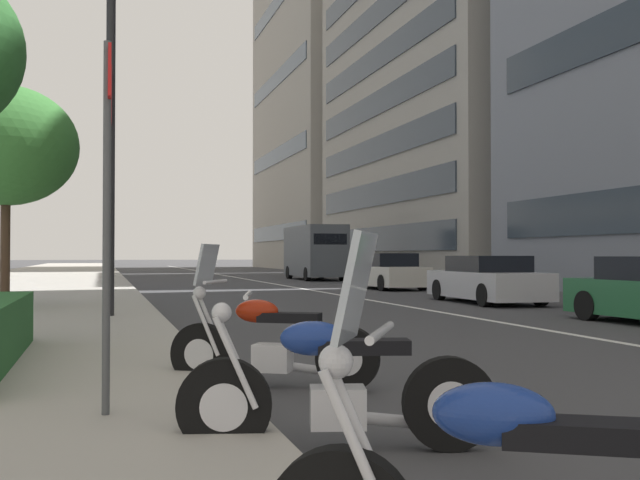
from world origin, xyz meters
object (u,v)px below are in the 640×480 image
object	(u,v)px
car_lead_in_lane	(487,281)
motorcycle_by_sign_pole	(269,345)
parking_sign_by_curb	(107,192)
street_tree_by_lamp_post	(6,146)
car_mid_block_traffic	(387,272)
motorcycle_far_end_row	(334,391)
delivery_van_ahead	(315,251)
street_lamp_with_banners	(128,81)

from	to	relation	value
car_lead_in_lane	motorcycle_by_sign_pole	bearing A→B (deg)	144.99
parking_sign_by_curb	street_tree_by_lamp_post	xyz separation A→B (m)	(13.04, 2.21, 2.08)
car_lead_in_lane	parking_sign_by_curb	xyz separation A→B (m)	(-13.18, 10.46, 1.22)
car_lead_in_lane	car_mid_block_traffic	distance (m)	8.78
motorcycle_far_end_row	delivery_van_ahead	distance (m)	35.77
delivery_van_ahead	parking_sign_by_curb	bearing A→B (deg)	162.54
car_mid_block_traffic	parking_sign_by_curb	bearing A→B (deg)	151.27
delivery_van_ahead	street_tree_by_lamp_post	distance (m)	24.50
car_mid_block_traffic	motorcycle_by_sign_pole	bearing A→B (deg)	153.14
car_lead_in_lane	street_lamp_with_banners	bearing A→B (deg)	111.96
motorcycle_far_end_row	car_mid_block_traffic	world-z (taller)	car_mid_block_traffic
car_mid_block_traffic	delivery_van_ahead	world-z (taller)	delivery_van_ahead
motorcycle_by_sign_pole	parking_sign_by_curb	distance (m)	2.69
motorcycle_by_sign_pole	street_lamp_with_banners	world-z (taller)	street_lamp_with_banners
motorcycle_by_sign_pole	delivery_van_ahead	bearing A→B (deg)	-76.61
street_lamp_with_banners	car_lead_in_lane	bearing A→B (deg)	-70.44
parking_sign_by_curb	car_mid_block_traffic	bearing A→B (deg)	-26.29
street_tree_by_lamp_post	street_lamp_with_banners	bearing A→B (deg)	-141.92
car_lead_in_lane	parking_sign_by_curb	size ratio (longest dim) A/B	1.63
car_mid_block_traffic	parking_sign_by_curb	distance (m)	24.52
car_lead_in_lane	street_lamp_with_banners	xyz separation A→B (m)	(-3.55, 10.00, 4.24)
motorcycle_far_end_row	car_mid_block_traffic	bearing A→B (deg)	-98.65
car_lead_in_lane	parking_sign_by_curb	bearing A→B (deg)	143.97
motorcycle_far_end_row	parking_sign_by_curb	size ratio (longest dim) A/B	0.76
car_lead_in_lane	delivery_van_ahead	size ratio (longest dim) A/B	0.75
car_mid_block_traffic	street_lamp_with_banners	size ratio (longest dim) A/B	0.58
parking_sign_by_curb	street_lamp_with_banners	size ratio (longest dim) A/B	0.36
parking_sign_by_curb	street_tree_by_lamp_post	size ratio (longest dim) A/B	0.55
car_mid_block_traffic	street_lamp_with_banners	distance (m)	16.66
motorcycle_far_end_row	motorcycle_by_sign_pole	bearing A→B (deg)	-78.76
motorcycle_far_end_row	motorcycle_by_sign_pole	size ratio (longest dim) A/B	1.10
motorcycle_far_end_row	street_tree_by_lamp_post	distance (m)	14.92
car_mid_block_traffic	car_lead_in_lane	bearing A→B (deg)	175.01
car_lead_in_lane	delivery_van_ahead	xyz separation A→B (m)	(20.28, -0.66, 0.91)
street_lamp_with_banners	car_mid_block_traffic	bearing A→B (deg)	-40.12
street_tree_by_lamp_post	delivery_van_ahead	bearing A→B (deg)	-33.15
car_mid_block_traffic	parking_sign_by_curb	size ratio (longest dim) A/B	1.58
motorcycle_far_end_row	motorcycle_by_sign_pole	xyz separation A→B (m)	(2.60, -0.10, 0.02)
street_tree_by_lamp_post	parking_sign_by_curb	bearing A→B (deg)	-170.36
motorcycle_by_sign_pole	car_lead_in_lane	bearing A→B (deg)	-97.40
motorcycle_by_sign_pole	street_lamp_with_banners	bearing A→B (deg)	-51.76
motorcycle_far_end_row	street_lamp_with_banners	xyz separation A→B (m)	(10.61, 1.05, 4.44)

